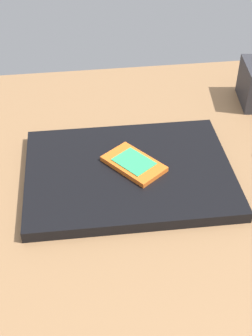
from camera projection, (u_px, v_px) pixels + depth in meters
desk_surface at (131, 195)px, 74.04cm from camera, size 120.00×80.00×3.00cm
laptop_closed at (126, 173)px, 74.43cm from camera, size 33.03×24.73×1.83cm
cell_phone_on_laptop at (134, 164)px, 74.16cm from camera, size 10.42×11.14×0.94cm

